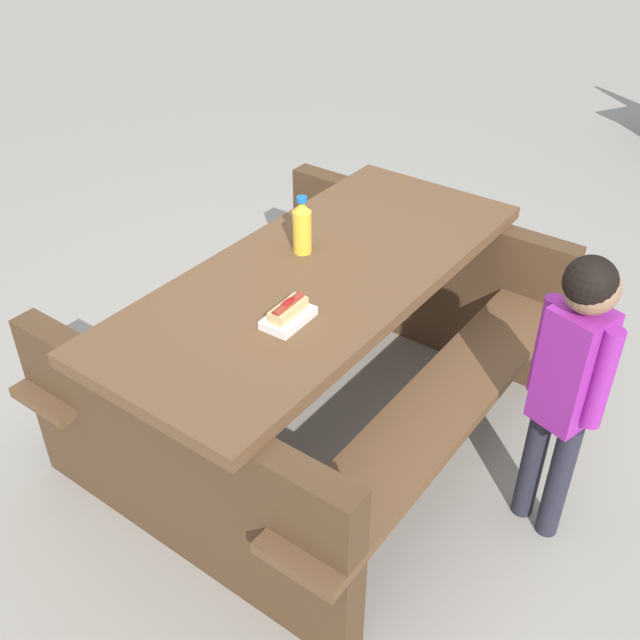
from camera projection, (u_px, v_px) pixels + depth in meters
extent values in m
plane|color=gray|center=(320.00, 422.00, 3.09)|extent=(30.00, 30.00, 0.00)
cube|color=brown|center=(320.00, 275.00, 2.67)|extent=(1.82, 0.81, 0.05)
cube|color=brown|center=(449.00, 396.00, 2.57)|extent=(1.81, 0.33, 0.04)
cube|color=brown|center=(214.00, 294.00, 3.11)|extent=(1.81, 0.33, 0.04)
cube|color=#4D3520|center=(178.00, 476.00, 2.37)|extent=(0.14, 1.40, 0.70)
cube|color=#4D3520|center=(419.00, 273.00, 3.40)|extent=(0.14, 1.40, 0.70)
cylinder|color=yellow|center=(302.00, 232.00, 2.72)|extent=(0.07, 0.07, 0.17)
cone|color=yellow|center=(302.00, 207.00, 2.66)|extent=(0.06, 0.06, 0.04)
cylinder|color=blue|center=(302.00, 199.00, 2.64)|extent=(0.04, 0.04, 0.02)
cube|color=white|center=(288.00, 318.00, 2.38)|extent=(0.18, 0.11, 0.03)
cube|color=#D8B272|center=(288.00, 310.00, 2.36)|extent=(0.15, 0.06, 0.04)
cylinder|color=maroon|center=(288.00, 305.00, 2.35)|extent=(0.14, 0.03, 0.03)
ellipsoid|color=maroon|center=(288.00, 302.00, 2.34)|extent=(0.07, 0.02, 0.01)
cylinder|color=#262633|center=(532.00, 462.00, 2.56)|extent=(0.08, 0.08, 0.50)
cylinder|color=#262633|center=(558.00, 481.00, 2.49)|extent=(0.08, 0.08, 0.50)
cube|color=purple|center=(571.00, 367.00, 2.26)|extent=(0.20, 0.21, 0.42)
cylinder|color=purple|center=(545.00, 345.00, 2.32)|extent=(0.06, 0.06, 0.36)
cylinder|color=purple|center=(602.00, 379.00, 2.18)|extent=(0.06, 0.06, 0.36)
sphere|color=#997051|center=(592.00, 287.00, 2.09)|extent=(0.17, 0.17, 0.17)
sphere|color=black|center=(591.00, 282.00, 2.08)|extent=(0.16, 0.16, 0.16)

